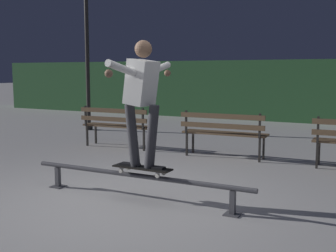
# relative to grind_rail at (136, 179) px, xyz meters

# --- Properties ---
(ground_plane) EXTENTS (90.00, 90.00, 0.00)m
(ground_plane) POSITION_rel_grind_rail_xyz_m (0.00, -0.15, -0.27)
(ground_plane) COLOR #ADAAA8
(hedge_backdrop) EXTENTS (24.00, 1.20, 1.98)m
(hedge_backdrop) POSITION_rel_grind_rail_xyz_m (0.00, 9.76, 0.72)
(hedge_backdrop) COLOR #2D5B33
(hedge_backdrop) RESTS_ON ground
(grind_rail) EXTENTS (3.12, 0.18, 0.34)m
(grind_rail) POSITION_rel_grind_rail_xyz_m (0.00, 0.00, 0.00)
(grind_rail) COLOR #47474C
(grind_rail) RESTS_ON ground
(skateboard) EXTENTS (0.78, 0.22, 0.09)m
(skateboard) POSITION_rel_grind_rail_xyz_m (0.10, -0.00, 0.15)
(skateboard) COLOR black
(skateboard) RESTS_ON grind_rail
(skateboarder) EXTENTS (0.62, 1.41, 1.56)m
(skateboarder) POSITION_rel_grind_rail_xyz_m (0.10, -0.00, 1.08)
(skateboarder) COLOR black
(skateboarder) RESTS_ON skateboard
(park_bench_leftmost) EXTENTS (1.61, 0.46, 0.88)m
(park_bench_leftmost) POSITION_rel_grind_rail_xyz_m (-2.29, 2.95, 0.27)
(park_bench_leftmost) COLOR #282623
(park_bench_leftmost) RESTS_ON ground
(park_bench_left_center) EXTENTS (1.61, 0.46, 0.88)m
(park_bench_left_center) POSITION_rel_grind_rail_xyz_m (0.10, 2.95, 0.27)
(park_bench_left_center) COLOR #282623
(park_bench_left_center) RESTS_ON ground
(lamp_post_left) EXTENTS (0.32, 0.32, 3.90)m
(lamp_post_left) POSITION_rel_grind_rail_xyz_m (-4.55, 4.93, 2.21)
(lamp_post_left) COLOR #282623
(lamp_post_left) RESTS_ON ground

